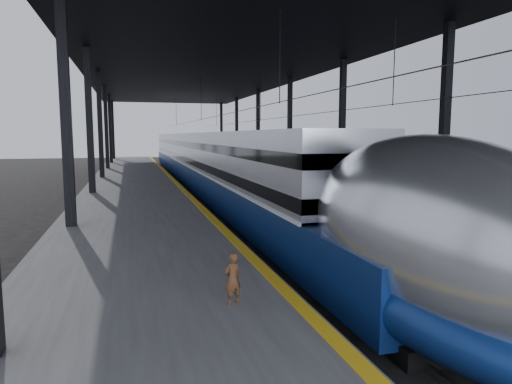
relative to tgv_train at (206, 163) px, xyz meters
name	(u,v)px	position (x,y,z in m)	size (l,w,h in m)	color
ground	(268,282)	(-2.00, -23.20, -2.05)	(160.00, 160.00, 0.00)	black
platform	(134,190)	(-5.50, -3.20, -1.55)	(6.00, 80.00, 1.00)	#4C4C4F
yellow_strip	(175,181)	(-2.70, -3.20, -1.05)	(0.30, 80.00, 0.01)	gold
rails	(247,192)	(2.50, -3.20, -1.97)	(6.52, 80.00, 0.16)	slate
canopy	(210,64)	(-0.10, -3.20, 7.06)	(18.00, 75.00, 9.47)	black
tgv_train	(206,163)	(0.00, 0.00, 0.00)	(3.06, 65.20, 4.39)	silver
second_train	(240,157)	(5.00, 9.21, -0.03)	(2.90, 56.05, 3.99)	navy
child	(233,279)	(-3.91, -27.17, -0.55)	(0.37, 0.24, 1.00)	#54331C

